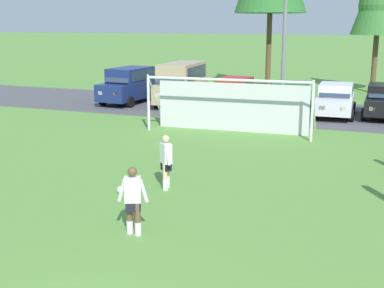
{
  "coord_description": "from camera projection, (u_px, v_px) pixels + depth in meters",
  "views": [
    {
      "loc": [
        4.22,
        -5.18,
        4.83
      ],
      "look_at": [
        -0.67,
        7.29,
        1.66
      ],
      "focal_mm": 47.92,
      "sensor_mm": 36.0,
      "label": 1
    }
  ],
  "objects": [
    {
      "name": "ground_plane",
      "position": [
        276.0,
        144.0,
        20.89
      ],
      "size": [
        400.0,
        400.0,
        0.0
      ],
      "primitive_type": "plane",
      "color": "#598C3D"
    },
    {
      "name": "parking_lot_strip",
      "position": [
        307.0,
        113.0,
        28.09
      ],
      "size": [
        52.0,
        8.4,
        0.01
      ],
      "primitive_type": "cube",
      "color": "#4C4C51",
      "rests_on": "ground"
    },
    {
      "name": "soccer_ball",
      "position": [
        121.0,
        190.0,
        14.85
      ],
      "size": [
        0.22,
        0.22,
        0.22
      ],
      "color": "white",
      "rests_on": "ground"
    },
    {
      "name": "soccer_goal",
      "position": [
        231.0,
        104.0,
        22.97
      ],
      "size": [
        7.52,
        2.38,
        2.57
      ],
      "color": "white",
      "rests_on": "ground"
    },
    {
      "name": "player_midfield_center",
      "position": [
        166.0,
        162.0,
        15.1
      ],
      "size": [
        0.55,
        0.61,
        1.64
      ],
      "color": "beige",
      "rests_on": "ground"
    },
    {
      "name": "player_defender_far",
      "position": [
        133.0,
        201.0,
        11.82
      ],
      "size": [
        0.74,
        0.37,
        1.64
      ],
      "color": "brown",
      "rests_on": "ground"
    },
    {
      "name": "parked_car_slot_far_left",
      "position": [
        129.0,
        85.0,
        31.38
      ],
      "size": [
        2.37,
        4.72,
        2.16
      ],
      "color": "navy",
      "rests_on": "ground"
    },
    {
      "name": "parked_car_slot_left",
      "position": [
        182.0,
        83.0,
        30.51
      ],
      "size": [
        2.42,
        4.91,
        2.52
      ],
      "color": "tan",
      "rests_on": "ground"
    },
    {
      "name": "parked_car_slot_center_left",
      "position": [
        235.0,
        92.0,
        29.92
      ],
      "size": [
        2.06,
        4.21,
        1.72
      ],
      "color": "red",
      "rests_on": "ground"
    },
    {
      "name": "parked_car_slot_center",
      "position": [
        290.0,
        98.0,
        27.47
      ],
      "size": [
        2.16,
        4.27,
        1.72
      ],
      "color": "#194C2D",
      "rests_on": "ground"
    },
    {
      "name": "parked_car_slot_center_right",
      "position": [
        335.0,
        100.0,
        26.95
      ],
      "size": [
        2.18,
        4.27,
        1.72
      ],
      "color": "silver",
      "rests_on": "ground"
    },
    {
      "name": "parked_car_slot_right",
      "position": [
        384.0,
        101.0,
        26.61
      ],
      "size": [
        2.06,
        4.21,
        1.72
      ],
      "color": "black",
      "rests_on": "ground"
    },
    {
      "name": "street_lamp",
      "position": [
        288.0,
        50.0,
        23.55
      ],
      "size": [
        2.0,
        0.32,
        6.93
      ],
      "color": "slate",
      "rests_on": "ground"
    }
  ]
}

